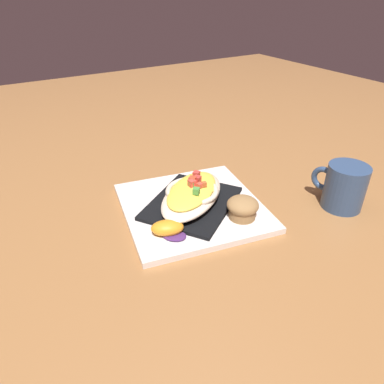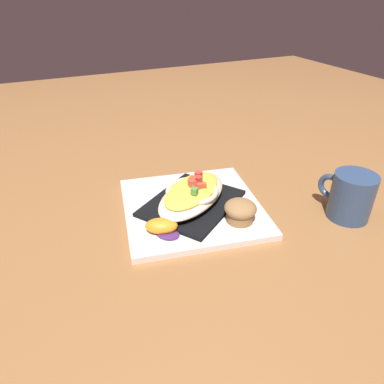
# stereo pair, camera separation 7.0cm
# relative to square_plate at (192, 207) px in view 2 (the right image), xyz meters

# --- Properties ---
(ground_plane) EXTENTS (2.60, 2.60, 0.00)m
(ground_plane) POSITION_rel_square_plate_xyz_m (0.00, 0.00, -0.01)
(ground_plane) COLOR #9A683A
(square_plate) EXTENTS (0.32, 0.32, 0.01)m
(square_plate) POSITION_rel_square_plate_xyz_m (0.00, 0.00, 0.00)
(square_plate) COLOR white
(square_plate) RESTS_ON ground_plane
(folded_napkin) EXTENTS (0.25, 0.24, 0.01)m
(folded_napkin) POSITION_rel_square_plate_xyz_m (0.00, 0.00, 0.01)
(folded_napkin) COLOR black
(folded_napkin) RESTS_ON square_plate
(gratin_dish) EXTENTS (0.22, 0.20, 0.05)m
(gratin_dish) POSITION_rel_square_plate_xyz_m (-0.00, -0.00, 0.03)
(gratin_dish) COLOR beige
(gratin_dish) RESTS_ON folded_napkin
(muffin) EXTENTS (0.06, 0.06, 0.04)m
(muffin) POSITION_rel_square_plate_xyz_m (-0.06, 0.09, 0.03)
(muffin) COLOR olive
(muffin) RESTS_ON square_plate
(orange_garnish) EXTENTS (0.07, 0.07, 0.03)m
(orange_garnish) POSITION_rel_square_plate_xyz_m (0.09, 0.06, 0.02)
(orange_garnish) COLOR #4C2863
(orange_garnish) RESTS_ON square_plate
(coffee_mug) EXTENTS (0.08, 0.11, 0.09)m
(coffee_mug) POSITION_rel_square_plate_xyz_m (-0.27, 0.15, 0.04)
(coffee_mug) COLOR navy
(coffee_mug) RESTS_ON ground_plane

